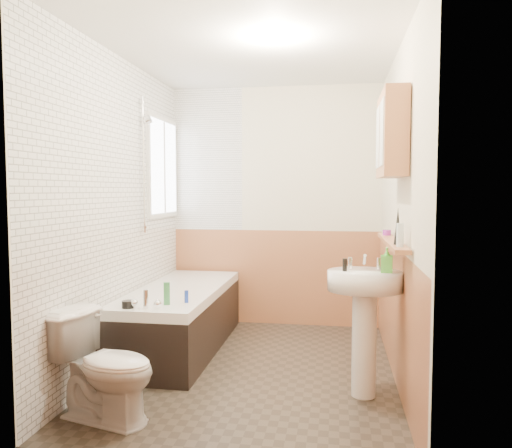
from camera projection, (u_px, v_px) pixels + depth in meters
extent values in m
plane|color=#2D2720|center=(253.00, 369.00, 3.97)|extent=(2.80, 2.80, 0.00)
plane|color=white|center=(253.00, 49.00, 3.80)|extent=(2.80, 2.80, 0.00)
cube|color=beige|center=(275.00, 207.00, 5.27)|extent=(2.20, 0.02, 2.50)
cube|color=beige|center=(206.00, 225.00, 2.49)|extent=(2.20, 0.02, 2.50)
cube|color=beige|center=(119.00, 212.00, 4.06)|extent=(0.02, 2.80, 2.50)
cube|color=beige|center=(400.00, 214.00, 3.70)|extent=(0.02, 2.80, 2.50)
cube|color=#B5724A|center=(395.00, 313.00, 3.76)|extent=(0.01, 2.80, 1.00)
cube|color=#B5724A|center=(208.00, 370.00, 2.56)|extent=(2.20, 0.01, 1.00)
cube|color=#B5724A|center=(275.00, 277.00, 5.30)|extent=(2.20, 0.01, 1.00)
cube|color=white|center=(121.00, 212.00, 4.05)|extent=(0.01, 2.80, 2.50)
cube|color=white|center=(208.00, 160.00, 5.33)|extent=(0.75, 0.01, 1.50)
cube|color=white|center=(163.00, 167.00, 4.96)|extent=(0.03, 0.79, 0.99)
cube|color=white|center=(164.00, 167.00, 4.96)|extent=(0.01, 0.70, 0.90)
cube|color=white|center=(164.00, 167.00, 4.96)|extent=(0.01, 0.04, 0.90)
cube|color=black|center=(181.00, 322.00, 4.48)|extent=(0.70, 1.83, 0.48)
cube|color=white|center=(180.00, 292.00, 4.46)|extent=(0.70, 1.83, 0.08)
cube|color=white|center=(180.00, 293.00, 4.46)|extent=(0.56, 1.69, 0.04)
cylinder|color=silver|center=(146.00, 299.00, 3.65)|extent=(0.04, 0.04, 0.14)
sphere|color=silver|center=(134.00, 303.00, 3.66)|extent=(0.06, 0.06, 0.06)
sphere|color=silver|center=(157.00, 304.00, 3.63)|extent=(0.06, 0.06, 0.06)
cylinder|color=silver|center=(143.00, 165.00, 4.41)|extent=(0.02, 0.02, 1.20)
cylinder|color=silver|center=(144.00, 227.00, 4.45)|extent=(0.04, 0.04, 0.02)
cylinder|color=silver|center=(142.00, 102.00, 4.37)|extent=(0.04, 0.04, 0.02)
cylinder|color=silver|center=(148.00, 119.00, 4.38)|extent=(0.07, 0.08, 0.09)
imported|color=white|center=(105.00, 367.00, 3.08)|extent=(0.75, 0.55, 0.66)
cylinder|color=white|center=(364.00, 346.00, 3.44)|extent=(0.17, 0.17, 0.71)
ellipsoid|color=white|center=(365.00, 281.00, 3.41)|extent=(0.51, 0.41, 0.14)
cylinder|color=silver|center=(350.00, 263.00, 3.51)|extent=(0.03, 0.03, 0.08)
cylinder|color=silver|center=(379.00, 263.00, 3.48)|extent=(0.03, 0.03, 0.08)
cylinder|color=silver|center=(365.00, 259.00, 3.48)|extent=(0.02, 0.11, 0.09)
cube|color=#B5724A|center=(392.00, 242.00, 3.58)|extent=(0.10, 1.25, 0.03)
cube|color=#B5724A|center=(392.00, 135.00, 3.44)|extent=(0.16, 0.64, 0.58)
cube|color=silver|center=(382.00, 133.00, 3.30)|extent=(0.01, 0.25, 0.43)
cube|color=silver|center=(378.00, 138.00, 3.61)|extent=(0.01, 0.25, 0.43)
cylinder|color=silver|center=(400.00, 235.00, 3.14)|extent=(0.05, 0.05, 0.15)
cone|color=black|center=(398.00, 226.00, 3.26)|extent=(0.06, 0.06, 0.25)
cylinder|color=purple|center=(387.00, 233.00, 3.95)|extent=(0.08, 0.08, 0.04)
imported|color=#59C647|center=(387.00, 267.00, 3.34)|extent=(0.09, 0.18, 0.08)
cylinder|color=black|center=(345.00, 265.00, 3.39)|extent=(0.04, 0.04, 0.09)
cube|color=#388447|center=(167.00, 294.00, 3.77)|extent=(0.05, 0.04, 0.17)
cylinder|color=black|center=(128.00, 304.00, 3.67)|extent=(0.10, 0.10, 0.05)
cylinder|color=#19339E|center=(186.00, 297.00, 3.85)|extent=(0.03, 0.03, 0.09)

